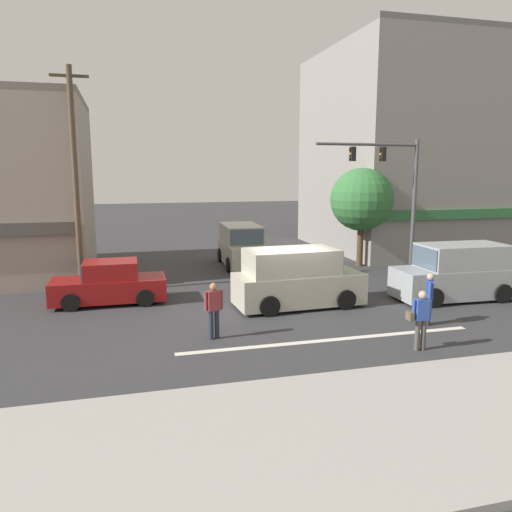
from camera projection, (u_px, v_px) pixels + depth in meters
ground_plane at (291, 308)px, 17.82m from camera, size 120.00×120.00×0.00m
lane_marking_stripe at (330, 340)px, 14.49m from camera, size 9.00×0.24×0.01m
sidewalk_curb at (433, 419)px, 9.72m from camera, size 40.00×5.00×0.16m
building_right_corner at (421, 150)px, 31.21m from camera, size 12.30×11.18×12.27m
street_tree at (362, 200)px, 25.19m from camera, size 3.18×3.18×5.00m
utility_pole_near_left at (75, 179)px, 19.20m from camera, size 1.40×0.22×8.74m
traffic_light_mast at (396, 186)px, 21.89m from camera, size 4.89×0.31×6.20m
van_crossing_center at (296, 279)px, 17.91m from camera, size 4.68×2.20×2.11m
van_crossing_leftbound at (242, 246)px, 25.64m from camera, size 2.19×4.67×2.11m
van_parked_curbside at (457, 273)px, 18.97m from camera, size 4.66×2.17×2.11m
sedan_waiting_far at (109, 284)px, 18.42m from camera, size 4.12×1.91×1.58m
pedestrian_foreground_with_bag at (421, 317)px, 13.52m from camera, size 0.67×0.33×1.67m
pedestrian_mid_crossing at (429, 296)px, 15.78m from camera, size 0.38×0.49×1.67m
pedestrian_far_side at (214, 307)px, 14.46m from camera, size 0.56×0.28×1.67m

